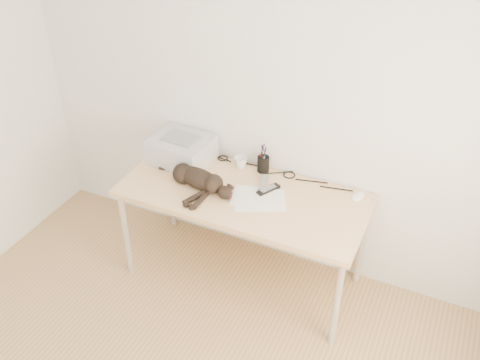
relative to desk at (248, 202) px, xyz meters
The scene contains 11 objects.
wall_back 0.75m from the desk, 90.00° to the left, with size 3.50×3.50×0.00m, color white.
desk is the anchor object (origin of this frame).
printer 0.60m from the desk, behind, with size 0.42×0.36×0.19m.
papers 0.21m from the desk, 42.95° to the right, with size 0.40×0.34×0.01m.
cat 0.39m from the desk, 153.62° to the right, with size 0.61×0.34×0.14m.
mug 0.28m from the desk, 128.51° to the left, with size 0.09×0.09×0.08m, color white.
pen_cup 0.28m from the desk, 85.24° to the left, with size 0.08×0.08×0.21m.
remote_grey 0.18m from the desk, 38.45° to the left, with size 0.05×0.17×0.02m, color gray.
remote_black 0.20m from the desk, ahead, with size 0.05×0.17×0.02m, color black.
mouse 0.72m from the desk, 14.67° to the left, with size 0.07×0.11×0.04m, color white.
cable_tangle 0.26m from the desk, 90.00° to the left, with size 1.36×0.09×0.01m, color black, non-canonical shape.
Camera 1 is at (1.15, -1.13, 2.77)m, focal length 40.00 mm.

